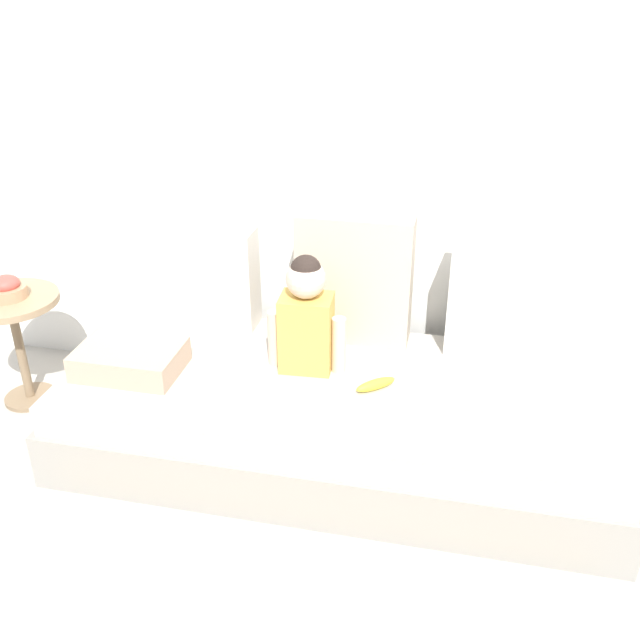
{
  "coord_description": "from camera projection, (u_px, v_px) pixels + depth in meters",
  "views": [
    {
      "loc": [
        0.44,
        -2.3,
        1.83
      ],
      "look_at": [
        -0.07,
        0.0,
        0.61
      ],
      "focal_mm": 39.89,
      "sensor_mm": 36.0,
      "label": 1
    }
  ],
  "objects": [
    {
      "name": "ground_plane",
      "position": [
        336.0,
        453.0,
        2.92
      ],
      "size": [
        12.0,
        12.0,
        0.0
      ],
      "primitive_type": "plane",
      "color": "#B2ADA3"
    },
    {
      "name": "back_wall",
      "position": [
        367.0,
        151.0,
        2.92
      ],
      "size": [
        5.38,
        0.1,
        2.21
      ],
      "primitive_type": "cube",
      "color": "white",
      "rests_on": "ground"
    },
    {
      "name": "couch",
      "position": [
        337.0,
        417.0,
        2.84
      ],
      "size": [
        2.18,
        0.91,
        0.36
      ],
      "color": "#9C978F",
      "rests_on": "ground"
    },
    {
      "name": "throw_pillow_left",
      "position": [
        201.0,
        276.0,
        3.09
      ],
      "size": [
        0.49,
        0.16,
        0.44
      ],
      "primitive_type": "cube",
      "color": "silver",
      "rests_on": "couch"
    },
    {
      "name": "throw_pillow_center",
      "position": [
        354.0,
        278.0,
        2.94
      ],
      "size": [
        0.47,
        0.16,
        0.55
      ],
      "primitive_type": "cube",
      "color": "#C1B29E",
      "rests_on": "couch"
    },
    {
      "name": "throw_pillow_right",
      "position": [
        521.0,
        302.0,
        2.83
      ],
      "size": [
        0.57,
        0.16,
        0.47
      ],
      "primitive_type": "cube",
      "color": "silver",
      "rests_on": "couch"
    },
    {
      "name": "toddler",
      "position": [
        306.0,
        316.0,
        2.73
      ],
      "size": [
        0.31,
        0.16,
        0.48
      ],
      "color": "gold",
      "rests_on": "couch"
    },
    {
      "name": "banana",
      "position": [
        376.0,
        384.0,
        2.68
      ],
      "size": [
        0.16,
        0.14,
        0.04
      ],
      "primitive_type": "ellipsoid",
      "rotation": [
        0.0,
        0.0,
        0.71
      ],
      "color": "yellow",
      "rests_on": "couch"
    },
    {
      "name": "folded_blanket",
      "position": [
        130.0,
        359.0,
        2.79
      ],
      "size": [
        0.4,
        0.28,
        0.1
      ],
      "primitive_type": "cube",
      "color": "tan",
      "rests_on": "couch"
    },
    {
      "name": "side_table",
      "position": [
        14.0,
        322.0,
        3.09
      ],
      "size": [
        0.41,
        0.41,
        0.52
      ],
      "color": "tan",
      "rests_on": "ground"
    },
    {
      "name": "fruit_bowl",
      "position": [
        7.0,
        289.0,
        3.02
      ],
      "size": [
        0.16,
        0.16,
        0.1
      ],
      "color": "tan",
      "rests_on": "side_table"
    }
  ]
}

